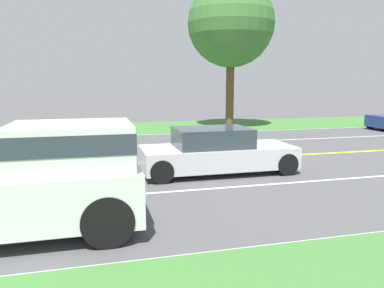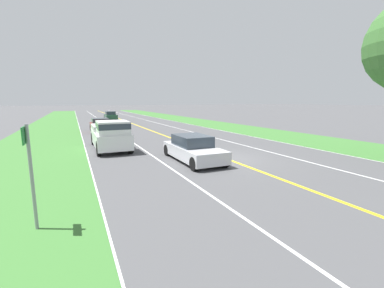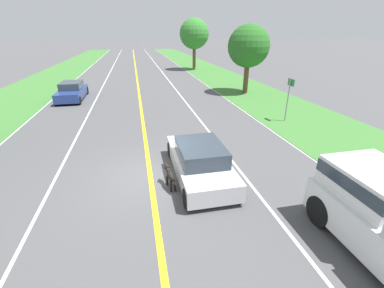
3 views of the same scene
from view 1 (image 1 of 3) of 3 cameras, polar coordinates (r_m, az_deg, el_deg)
name	(u,v)px [view 1 (image 1 of 3)]	position (r m, az deg, el deg)	size (l,w,h in m)	color
ground_plane	(208,160)	(13.16, 2.46, -2.41)	(400.00, 400.00, 0.00)	#4C4C4F
centre_divider_line	(208,160)	(13.15, 2.46, -2.40)	(0.18, 160.00, 0.01)	yellow
lane_edge_line_right	(327,239)	(7.05, 19.88, -13.52)	(0.14, 160.00, 0.01)	white
lane_edge_line_left	(169,134)	(19.86, -3.47, 1.58)	(0.14, 160.00, 0.01)	white
lane_dash_same_dir	(247,186)	(9.96, 8.42, -6.34)	(0.10, 160.00, 0.01)	white
lane_dash_oncoming	(185,144)	(16.48, -1.11, -0.01)	(0.10, 160.00, 0.01)	white
grass_verge_left	(160,127)	(22.79, -4.94, 2.59)	(6.00, 160.00, 0.03)	#3D7533
ego_car	(216,152)	(11.21, 3.71, -1.20)	(1.88, 4.54, 1.36)	silver
dog	(189,151)	(12.23, -0.41, -1.02)	(0.35, 1.12, 0.77)	black
roadside_tree_left_near	(231,24)	(23.01, 5.96, 17.73)	(5.06, 5.06, 8.62)	brown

